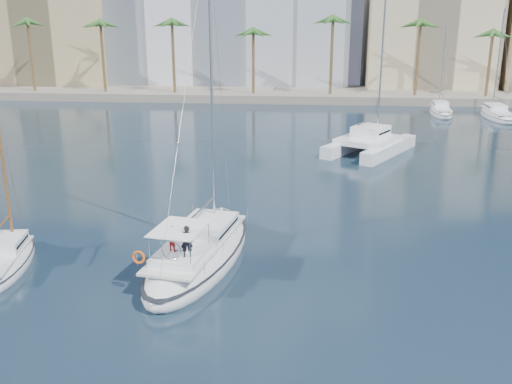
# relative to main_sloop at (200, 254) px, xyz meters

# --- Properties ---
(ground) EXTENTS (160.00, 160.00, 0.00)m
(ground) POSITION_rel_main_sloop_xyz_m (2.66, 2.23, -0.53)
(ground) COLOR black
(ground) RESTS_ON ground
(quay) EXTENTS (120.00, 14.00, 1.20)m
(quay) POSITION_rel_main_sloop_xyz_m (2.66, 63.23, 0.07)
(quay) COLOR gray
(quay) RESTS_ON ground
(building_modern) EXTENTS (42.00, 16.00, 28.00)m
(building_modern) POSITION_rel_main_sloop_xyz_m (-9.34, 75.23, 13.47)
(building_modern) COLOR white
(building_modern) RESTS_ON ground
(building_tan_left) EXTENTS (22.00, 14.00, 22.00)m
(building_tan_left) POSITION_rel_main_sloop_xyz_m (-39.34, 71.23, 10.47)
(building_tan_left) COLOR tan
(building_tan_left) RESTS_ON ground
(building_beige) EXTENTS (20.00, 14.00, 20.00)m
(building_beige) POSITION_rel_main_sloop_xyz_m (24.66, 72.23, 9.47)
(building_beige) COLOR beige
(building_beige) RESTS_ON ground
(palm_left) EXTENTS (3.60, 3.60, 12.30)m
(palm_left) POSITION_rel_main_sloop_xyz_m (-31.34, 59.23, 9.75)
(palm_left) COLOR brown
(palm_left) RESTS_ON ground
(palm_centre) EXTENTS (3.60, 3.60, 12.30)m
(palm_centre) POSITION_rel_main_sloop_xyz_m (2.66, 59.23, 9.75)
(palm_centre) COLOR brown
(palm_centre) RESTS_ON ground
(main_sloop) EXTENTS (5.62, 12.17, 17.39)m
(main_sloop) POSITION_rel_main_sloop_xyz_m (0.00, 0.00, 0.00)
(main_sloop) COLOR white
(main_sloop) RESTS_ON ground
(small_sloop) EXTENTS (3.32, 7.09, 9.80)m
(small_sloop) POSITION_rel_main_sloop_xyz_m (-9.65, -1.59, -0.15)
(small_sloop) COLOR white
(small_sloop) RESTS_ON ground
(catamaran) EXTENTS (9.52, 11.40, 15.12)m
(catamaran) POSITION_rel_main_sloop_xyz_m (11.22, 26.40, 0.57)
(catamaran) COLOR white
(catamaran) RESTS_ON ground
(seagull) EXTENTS (1.01, 0.43, 0.19)m
(seagull) POSITION_rel_main_sloop_xyz_m (0.21, 6.16, 0.33)
(seagull) COLOR silver
(seagull) RESTS_ON ground
(moored_yacht_a) EXTENTS (3.37, 9.52, 11.90)m
(moored_yacht_a) POSITION_rel_main_sloop_xyz_m (22.66, 49.23, -0.53)
(moored_yacht_a) COLOR white
(moored_yacht_a) RESTS_ON ground
(moored_yacht_b) EXTENTS (3.32, 10.83, 13.72)m
(moored_yacht_b) POSITION_rel_main_sloop_xyz_m (29.16, 47.23, -0.53)
(moored_yacht_b) COLOR white
(moored_yacht_b) RESTS_ON ground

